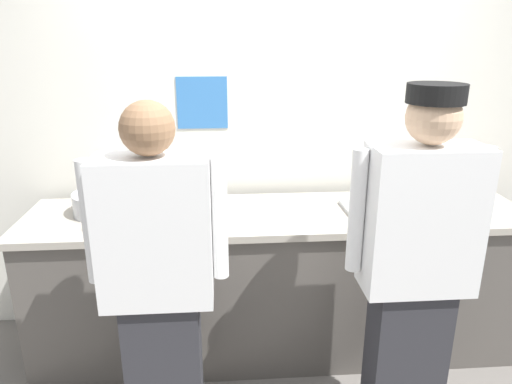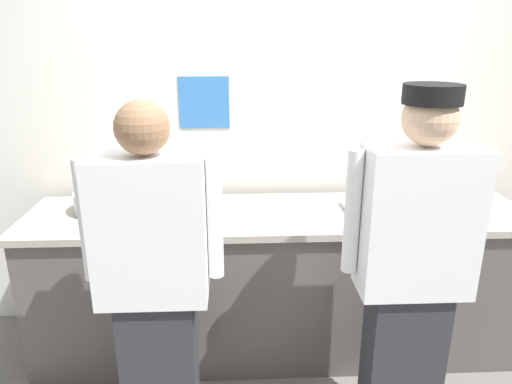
% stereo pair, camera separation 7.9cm
% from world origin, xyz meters
% --- Properties ---
extents(ground_plane, '(9.00, 9.00, 0.00)m').
position_xyz_m(ground_plane, '(0.00, 0.00, 0.00)').
color(ground_plane, slate).
extents(wall_back, '(4.64, 0.11, 2.64)m').
position_xyz_m(wall_back, '(-0.00, 0.84, 1.32)').
color(wall_back, silver).
rests_on(wall_back, ground).
extents(prep_counter, '(2.96, 0.69, 0.93)m').
position_xyz_m(prep_counter, '(0.00, 0.36, 0.47)').
color(prep_counter, '#56514C').
rests_on(prep_counter, ground).
extents(chef_near_left, '(0.61, 0.24, 1.68)m').
position_xyz_m(chef_near_left, '(-0.62, -0.36, 0.89)').
color(chef_near_left, '#2D2D33').
rests_on(chef_near_left, ground).
extents(chef_center, '(0.62, 0.24, 1.74)m').
position_xyz_m(chef_center, '(0.53, -0.38, 0.93)').
color(chef_center, '#2D2D33').
rests_on(chef_center, ground).
extents(plate_stack_front, '(0.22, 0.22, 0.10)m').
position_xyz_m(plate_stack_front, '(1.04, 0.50, 0.98)').
color(plate_stack_front, white).
rests_on(plate_stack_front, prep_counter).
extents(mixing_bowl_steel, '(0.36, 0.36, 0.13)m').
position_xyz_m(mixing_bowl_steel, '(-1.01, 0.43, 0.99)').
color(mixing_bowl_steel, '#B7BABF').
rests_on(mixing_bowl_steel, prep_counter).
extents(sheet_tray, '(0.42, 0.30, 0.02)m').
position_xyz_m(sheet_tray, '(0.60, 0.35, 0.94)').
color(sheet_tray, '#B7BABF').
rests_on(sheet_tray, prep_counter).
extents(squeeze_bottle_primary, '(0.06, 0.06, 0.20)m').
position_xyz_m(squeeze_bottle_primary, '(1.26, 0.47, 1.02)').
color(squeeze_bottle_primary, orange).
rests_on(squeeze_bottle_primary, prep_counter).
extents(ramekin_red_sauce, '(0.10, 0.10, 0.04)m').
position_xyz_m(ramekin_red_sauce, '(-0.39, 0.26, 0.95)').
color(ramekin_red_sauce, white).
rests_on(ramekin_red_sauce, prep_counter).
extents(ramekin_orange_sauce, '(0.09, 0.09, 0.04)m').
position_xyz_m(ramekin_orange_sauce, '(-1.02, 0.17, 0.95)').
color(ramekin_orange_sauce, white).
rests_on(ramekin_orange_sauce, prep_counter).
extents(deli_cup, '(0.09, 0.09, 0.11)m').
position_xyz_m(deli_cup, '(1.11, 0.29, 0.98)').
color(deli_cup, white).
rests_on(deli_cup, prep_counter).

